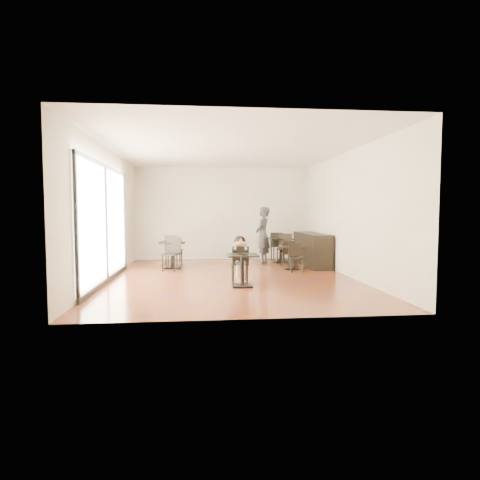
{
  "coord_description": "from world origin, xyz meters",
  "views": [
    {
      "loc": [
        -0.77,
        -10.02,
        1.65
      ],
      "look_at": [
        0.14,
        -0.78,
        1.0
      ],
      "focal_mm": 30.0,
      "sensor_mm": 36.0,
      "label": 1
    }
  ],
  "objects": [
    {
      "name": "storefront_window",
      "position": [
        -2.97,
        -0.5,
        1.4
      ],
      "size": [
        0.04,
        4.5,
        2.6
      ],
      "primitive_type": "cube",
      "color": "white",
      "rests_on": "floor"
    },
    {
      "name": "service_counter",
      "position": [
        2.65,
        2.0,
        0.5
      ],
      "size": [
        0.6,
        2.4,
        1.0
      ],
      "primitive_type": "cube",
      "color": "black",
      "rests_on": "floor"
    },
    {
      "name": "chair_back_b",
      "position": [
        1.87,
        2.43,
        0.48
      ],
      "size": [
        0.57,
        0.57,
        0.95
      ],
      "primitive_type": null,
      "rotation": [
        0.0,
        0.0,
        -0.42
      ],
      "color": "black",
      "rests_on": "floor"
    },
    {
      "name": "wall_front",
      "position": [
        0.0,
        -4.0,
        1.6
      ],
      "size": [
        6.0,
        0.01,
        3.2
      ],
      "primitive_type": "cube",
      "color": "white",
      "rests_on": "floor"
    },
    {
      "name": "plate",
      "position": [
        0.14,
        -1.38,
        0.72
      ],
      "size": [
        0.24,
        0.24,
        0.01
      ],
      "primitive_type": "cylinder",
      "color": "black",
      "rests_on": "child_table"
    },
    {
      "name": "chair_mid_b",
      "position": [
        1.84,
        0.73,
        0.4
      ],
      "size": [
        0.37,
        0.37,
        0.79
      ],
      "primitive_type": null,
      "rotation": [
        0.0,
        0.0,
        -0.04
      ],
      "color": "black",
      "rests_on": "floor"
    },
    {
      "name": "cafe_table_left",
      "position": [
        -1.59,
        1.82,
        0.39
      ],
      "size": [
        0.95,
        0.95,
        0.78
      ],
      "primitive_type": null,
      "rotation": [
        0.0,
        0.0,
        -0.36
      ],
      "color": "black",
      "rests_on": "floor"
    },
    {
      "name": "chair_left_b",
      "position": [
        -1.59,
        1.27,
        0.47
      ],
      "size": [
        0.54,
        0.54,
        0.94
      ],
      "primitive_type": null,
      "rotation": [
        0.0,
        0.0,
        -0.36
      ],
      "color": "black",
      "rests_on": "floor"
    },
    {
      "name": "cafe_table_mid",
      "position": [
        1.84,
        1.28,
        0.33
      ],
      "size": [
        0.65,
        0.65,
        0.66
      ],
      "primitive_type": null,
      "rotation": [
        0.0,
        0.0,
        -0.04
      ],
      "color": "black",
      "rests_on": "floor"
    },
    {
      "name": "child_table",
      "position": [
        0.14,
        -1.28,
        0.36
      ],
      "size": [
        0.68,
        0.68,
        0.72
      ],
      "primitive_type": null,
      "color": "black",
      "rests_on": "floor"
    },
    {
      "name": "pizza_slice",
      "position": [
        0.14,
        -0.92,
        0.94
      ],
      "size": [
        0.25,
        0.19,
        0.06
      ],
      "primitive_type": null,
      "color": "#E3B07C",
      "rests_on": "child"
    },
    {
      "name": "chair_left_a",
      "position": [
        -1.59,
        2.37,
        0.47
      ],
      "size": [
        0.54,
        0.54,
        0.94
      ],
      "primitive_type": null,
      "rotation": [
        0.0,
        0.0,
        2.78
      ],
      "color": "black",
      "rests_on": "floor"
    },
    {
      "name": "chair_mid_a",
      "position": [
        1.84,
        1.83,
        0.4
      ],
      "size": [
        0.37,
        0.37,
        0.79
      ],
      "primitive_type": null,
      "rotation": [
        0.0,
        0.0,
        3.1
      ],
      "color": "black",
      "rests_on": "floor"
    },
    {
      "name": "cafe_table_back",
      "position": [
        1.87,
        2.98,
        0.4
      ],
      "size": [
        0.99,
        0.99,
        0.79
      ],
      "primitive_type": null,
      "rotation": [
        0.0,
        0.0,
        -0.42
      ],
      "color": "black",
      "rests_on": "floor"
    },
    {
      "name": "wall_right",
      "position": [
        3.0,
        0.0,
        1.6
      ],
      "size": [
        0.01,
        8.0,
        3.2
      ],
      "primitive_type": "cube",
      "color": "white",
      "rests_on": "floor"
    },
    {
      "name": "child_chair",
      "position": [
        0.14,
        -0.73,
        0.43
      ],
      "size": [
        0.39,
        0.39,
        0.86
      ],
      "primitive_type": null,
      "rotation": [
        0.0,
        0.0,
        3.14
      ],
      "color": "black",
      "rests_on": "floor"
    },
    {
      "name": "child",
      "position": [
        0.14,
        -0.73,
        0.54
      ],
      "size": [
        0.39,
        0.54,
        1.09
      ],
      "primitive_type": null,
      "color": "slate",
      "rests_on": "child_chair"
    },
    {
      "name": "adult_patron",
      "position": [
        1.22,
        2.68,
        0.91
      ],
      "size": [
        0.67,
        0.78,
        1.82
      ],
      "primitive_type": "imported",
      "rotation": [
        0.0,
        0.0,
        -1.99
      ],
      "color": "#3B3B41",
      "rests_on": "floor"
    },
    {
      "name": "wall_back",
      "position": [
        0.0,
        4.0,
        1.6
      ],
      "size": [
        6.0,
        0.01,
        3.2
      ],
      "primitive_type": "cube",
      "color": "white",
      "rests_on": "floor"
    },
    {
      "name": "ceiling",
      "position": [
        0.0,
        0.0,
        3.2
      ],
      "size": [
        6.0,
        8.0,
        0.01
      ],
      "primitive_type": "cube",
      "color": "white",
      "rests_on": "floor"
    },
    {
      "name": "chair_back_a",
      "position": [
        1.87,
        3.5,
        0.48
      ],
      "size": [
        0.57,
        0.57,
        0.95
      ],
      "primitive_type": null,
      "rotation": [
        0.0,
        0.0,
        2.73
      ],
      "color": "black",
      "rests_on": "floor"
    },
    {
      "name": "floor",
      "position": [
        0.0,
        0.0,
        0.0
      ],
      "size": [
        6.0,
        8.0,
        0.01
      ],
      "primitive_type": "cube",
      "color": "brown",
      "rests_on": "ground"
    },
    {
      "name": "wall_left",
      "position": [
        -3.0,
        0.0,
        1.6
      ],
      "size": [
        0.01,
        8.0,
        3.2
      ],
      "primitive_type": "cube",
      "color": "white",
      "rests_on": "floor"
    }
  ]
}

